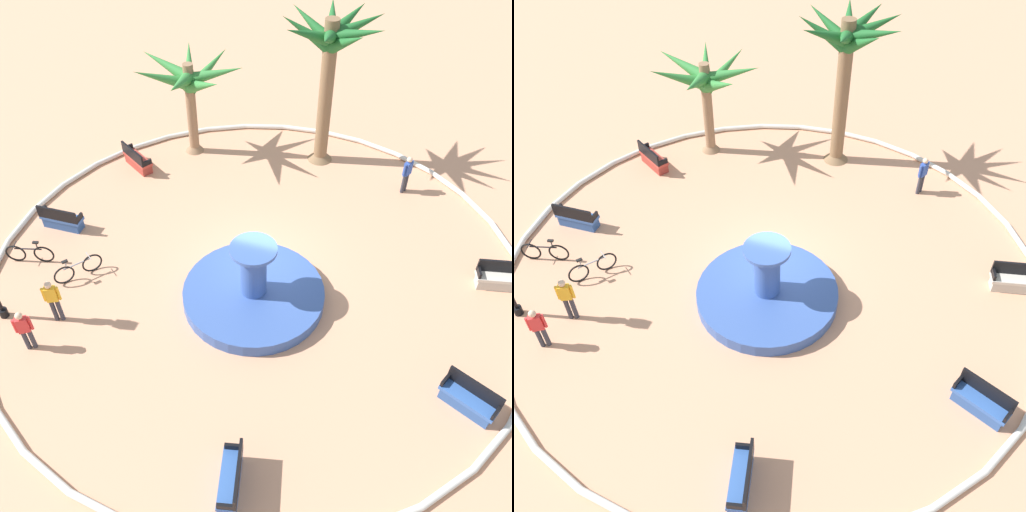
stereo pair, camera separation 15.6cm
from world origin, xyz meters
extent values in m
plane|color=tan|center=(0.00, 0.00, 0.00)|extent=(80.00, 80.00, 0.00)
torus|color=silver|center=(0.00, 0.00, 0.10)|extent=(18.50, 18.50, 0.20)
cylinder|color=#38569E|center=(1.41, 0.37, 0.23)|extent=(4.63, 4.63, 0.45)
cylinder|color=#19567F|center=(1.41, 0.37, 0.19)|extent=(4.07, 4.07, 0.34)
cylinder|color=#38569E|center=(1.41, 0.37, 1.33)|extent=(0.83, 0.83, 1.76)
cylinder|color=#3D5FAD|center=(1.41, 0.37, 2.27)|extent=(1.48, 1.48, 0.12)
cylinder|color=#8E6B4C|center=(-5.99, -4.97, 2.00)|extent=(0.42, 0.42, 4.00)
cone|color=#8E6B4C|center=(-5.99, -4.97, 0.25)|extent=(0.80, 0.80, 0.50)
cone|color=#337F38|center=(-4.88, -4.82, 3.72)|extent=(2.43, 0.89, 1.12)
cone|color=#337F38|center=(-5.40, -4.10, 3.52)|extent=(1.76, 2.25, 1.47)
cone|color=#337F38|center=(-6.19, -3.89, 3.68)|extent=(0.99, 2.43, 1.19)
cone|color=#337F38|center=(-6.89, -4.51, 3.46)|extent=(2.30, 1.55, 1.58)
cone|color=#337F38|center=(-6.94, -5.37, 3.48)|extent=(2.35, 1.41, 1.54)
cone|color=#337F38|center=(-6.21, -6.07, 3.71)|extent=(1.03, 2.44, 1.13)
cone|color=#337F38|center=(-5.34, -5.82, 3.58)|extent=(1.87, 2.21, 1.38)
cylinder|color=brown|center=(-7.17, 0.40, 3.01)|extent=(0.56, 0.56, 6.02)
cone|color=brown|center=(-7.17, 0.40, 0.25)|extent=(1.06, 1.06, 0.50)
cone|color=#1E6028|center=(-6.16, 0.50, 5.70)|extent=(2.24, 0.78, 1.17)
cone|color=#1E6028|center=(-6.54, 1.08, 5.50)|extent=(1.84, 1.95, 1.54)
cone|color=#1E6028|center=(-6.94, 1.38, 5.69)|extent=(1.03, 2.27, 1.20)
cone|color=#1E6028|center=(-7.71, 1.24, 5.69)|extent=(1.67, 2.15, 1.20)
cone|color=#1E6028|center=(-8.10, 0.80, 5.72)|extent=(2.24, 1.38, 1.14)
cone|color=#1E6028|center=(-8.15, 0.16, 5.70)|extent=(2.27, 1.05, 1.18)
cone|color=#1E6028|center=(-7.59, -0.47, 5.58)|extent=(1.46, 2.19, 1.39)
cone|color=#1E6028|center=(-6.99, -0.50, 5.48)|extent=(0.96, 2.19, 1.57)
cone|color=#1E6028|center=(-6.41, -0.25, 5.63)|extent=(2.02, 1.85, 1.30)
cube|color=#335BA8|center=(0.33, -7.56, 0.45)|extent=(0.57, 1.62, 0.12)
cube|color=black|center=(0.54, -7.56, 0.75)|extent=(0.15, 1.60, 0.50)
cube|color=#2B4E8F|center=(0.33, -7.56, 0.20)|extent=(0.52, 1.49, 0.39)
cube|color=black|center=(0.37, -8.31, 0.59)|extent=(0.45, 0.10, 0.24)
cube|color=black|center=(0.30, -6.82, 0.59)|extent=(0.45, 0.10, 0.24)
cube|color=#335BA8|center=(3.26, 7.27, 0.45)|extent=(1.11, 1.66, 0.12)
cube|color=black|center=(3.07, 7.35, 0.75)|extent=(0.73, 1.49, 0.50)
cube|color=#2B4E8F|center=(3.26, 7.27, 0.20)|extent=(1.02, 1.53, 0.39)
cube|color=black|center=(3.57, 7.95, 0.59)|extent=(0.44, 0.26, 0.24)
cube|color=black|center=(2.96, 6.58, 0.59)|extent=(0.44, 0.26, 0.24)
cube|color=#335BA8|center=(7.48, 1.89, 0.45)|extent=(1.67, 0.88, 0.12)
cube|color=black|center=(7.43, 2.09, 0.75)|extent=(1.57, 0.47, 0.50)
cube|color=#2B4E8F|center=(7.48, 1.89, 0.20)|extent=(1.54, 0.81, 0.39)
cube|color=black|center=(8.21, 2.07, 0.59)|extent=(0.19, 0.46, 0.24)
cube|color=black|center=(6.75, 1.70, 0.59)|extent=(0.19, 0.46, 0.24)
cube|color=#B73D33|center=(-4.03, -6.71, 0.45)|extent=(1.25, 1.63, 0.12)
cube|color=black|center=(-3.85, -6.82, 0.75)|extent=(0.89, 1.41, 0.50)
cube|color=#9C342B|center=(-4.03, -6.71, 0.20)|extent=(1.15, 1.50, 0.39)
cube|color=black|center=(-4.42, -7.36, 0.59)|extent=(0.43, 0.30, 0.24)
cube|color=black|center=(-3.65, -6.07, 0.59)|extent=(0.43, 0.30, 0.24)
cube|color=beige|center=(-1.83, 7.95, 0.45)|extent=(0.85, 1.67, 0.12)
cube|color=black|center=(-2.03, 7.91, 0.75)|extent=(0.44, 1.58, 0.50)
cube|color=#B6ADA0|center=(-1.83, 7.95, 0.20)|extent=(0.78, 1.54, 0.39)
cube|color=black|center=(-1.66, 7.22, 0.59)|extent=(0.46, 0.18, 0.24)
cylinder|color=black|center=(4.70, -6.95, 0.15)|extent=(0.28, 0.28, 0.30)
torus|color=black|center=(1.97, -5.31, 0.36)|extent=(0.62, 0.47, 0.72)
torus|color=black|center=(2.79, -5.89, 0.36)|extent=(0.62, 0.47, 0.72)
cylinder|color=#99999E|center=(2.38, -5.60, 0.59)|extent=(0.80, 0.59, 0.05)
cylinder|color=#99999E|center=(2.67, -5.80, 0.74)|extent=(0.04, 0.04, 0.30)
cube|color=black|center=(2.67, -5.80, 0.91)|extent=(0.22, 0.20, 0.06)
cylinder|color=#99999E|center=(2.02, -5.33, 0.73)|extent=(0.28, 0.38, 0.03)
torus|color=black|center=(2.44, -8.08, 0.36)|extent=(0.26, 0.71, 0.72)
torus|color=black|center=(2.15, -7.12, 0.36)|extent=(0.26, 0.71, 0.72)
cylinder|color=black|center=(2.30, -7.60, 0.59)|extent=(0.32, 0.93, 0.05)
cylinder|color=black|center=(2.20, -7.26, 0.74)|extent=(0.04, 0.04, 0.30)
cube|color=black|center=(2.20, -7.26, 0.91)|extent=(0.15, 0.22, 0.06)
cylinder|color=black|center=(2.42, -8.03, 0.73)|extent=(0.43, 0.15, 0.03)
cylinder|color=#33333D|center=(4.28, -5.27, 0.46)|extent=(0.14, 0.14, 0.92)
cylinder|color=#33333D|center=(4.20, -5.11, 0.46)|extent=(0.14, 0.14, 0.92)
cube|color=yellow|center=(4.24, -5.19, 1.20)|extent=(0.33, 0.39, 0.56)
sphere|color=beige|center=(4.24, -5.19, 1.60)|extent=(0.22, 0.22, 0.22)
cylinder|color=yellow|center=(4.34, -5.38, 1.20)|extent=(0.09, 0.09, 0.53)
cylinder|color=yellow|center=(4.14, -4.99, 1.20)|extent=(0.09, 0.09, 0.53)
cylinder|color=#33333D|center=(5.52, -5.44, 0.40)|extent=(0.14, 0.14, 0.80)
cylinder|color=#33333D|center=(5.41, -5.29, 0.40)|extent=(0.14, 0.14, 0.80)
cube|color=red|center=(5.46, -5.37, 1.08)|extent=(0.36, 0.39, 0.56)
sphere|color=beige|center=(5.46, -5.37, 1.48)|extent=(0.22, 0.22, 0.22)
cylinder|color=red|center=(5.59, -5.55, 1.08)|extent=(0.09, 0.09, 0.53)
cylinder|color=red|center=(5.34, -5.19, 1.08)|extent=(0.09, 0.09, 0.53)
cylinder|color=#33333D|center=(-6.13, 4.19, 0.42)|extent=(0.14, 0.14, 0.85)
cylinder|color=#33333D|center=(-5.97, 4.11, 0.42)|extent=(0.14, 0.14, 0.85)
cube|color=#2D4CA5|center=(-6.05, 4.15, 1.13)|extent=(0.39, 0.33, 0.56)
sphere|color=beige|center=(-6.05, 4.15, 1.53)|extent=(0.22, 0.22, 0.22)
cylinder|color=#2D4CA5|center=(-6.24, 4.25, 1.13)|extent=(0.09, 0.09, 0.53)
cylinder|color=#2D4CA5|center=(-5.85, 4.05, 1.13)|extent=(0.09, 0.09, 0.53)
camera|label=1|loc=(12.92, 4.46, 13.94)|focal=39.26mm
camera|label=2|loc=(12.87, 4.61, 13.94)|focal=39.26mm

